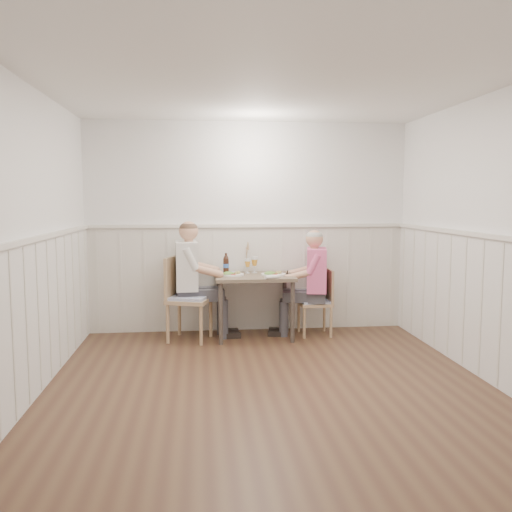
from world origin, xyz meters
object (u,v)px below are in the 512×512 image
Objects in this scene: chair_right at (319,299)px; man_in_pink at (313,291)px; grass_vase at (246,258)px; beer_bottle at (226,264)px; dining_table at (254,284)px; diner_cream at (190,289)px; chair_left at (184,295)px.

man_in_pink is at bearing -166.74° from chair_right.
man_in_pink reaches higher than grass_vase.
beer_bottle reaches higher than chair_right.
diner_cream is at bearing 176.80° from dining_table.
chair_right is at bearing -17.76° from grass_vase.
diner_cream is 3.63× the size of grass_vase.
diner_cream is 0.80m from grass_vase.
man_in_pink is 1.10m from beer_bottle.
chair_left is at bearing -154.80° from grass_vase.
man_in_pink is 5.20× the size of beer_bottle.
grass_vase is (-0.87, 0.28, 0.49)m from chair_right.
chair_left is at bearing -128.97° from diner_cream.
dining_table is 0.65× the size of diner_cream.
chair_right is at bearing -0.39° from diner_cream.
beer_bottle is (-1.12, 0.15, 0.43)m from chair_right.
man_in_pink is at bearing -9.00° from beer_bottle.
grass_vase is (-0.08, 0.31, 0.28)m from dining_table.
grass_vase is at bearing 25.20° from chair_left.
chair_left is (-1.62, -0.07, 0.10)m from chair_right.
beer_bottle is (-1.04, 0.16, 0.31)m from man_in_pink.
man_in_pink is 3.35× the size of grass_vase.
diner_cream reaches higher than chair_left.
chair_left is 0.69× the size of diner_cream.
diner_cream reaches higher than man_in_pink.
grass_vase is (0.25, 0.13, 0.06)m from beer_bottle.
diner_cream is (-1.47, 0.03, 0.05)m from man_in_pink.
grass_vase is (0.68, 0.27, 0.33)m from diner_cream.
grass_vase is (0.75, 0.35, 0.39)m from chair_left.
diner_cream is (-0.76, 0.04, -0.06)m from dining_table.
dining_table is 2.38× the size of grass_vase.
chair_right is 0.82× the size of chair_left.
man_in_pink is (-0.08, -0.02, 0.11)m from chair_right.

